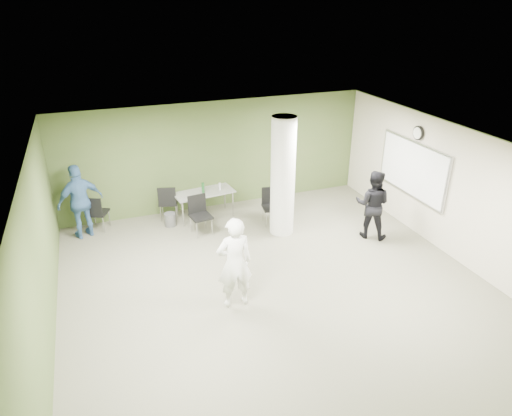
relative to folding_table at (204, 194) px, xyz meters
name	(u,v)px	position (x,y,z in m)	size (l,w,h in m)	color
floor	(275,285)	(0.51, -3.39, -0.65)	(8.00, 8.00, 0.00)	#5C5A48
ceiling	(278,148)	(0.51, -3.39, 2.15)	(8.00, 8.00, 0.00)	white
wall_back	(216,155)	(0.51, 0.61, 0.75)	(8.00, 0.02, 2.80)	#44592A
wall_left	(39,262)	(-3.49, -3.39, 0.75)	(0.02, 8.00, 2.80)	#44592A
wall_right_cream	(451,191)	(4.51, -3.39, 0.75)	(0.02, 8.00, 2.80)	beige
column	(283,177)	(1.51, -1.39, 0.75)	(0.56, 0.56, 2.80)	silver
whiteboard	(412,169)	(4.44, -2.19, 0.85)	(0.05, 2.30, 1.30)	silver
wall_clock	(418,133)	(4.44, -2.19, 1.70)	(0.06, 0.32, 0.32)	black
folding_table	(204,194)	(0.00, 0.00, 0.00)	(1.54, 0.82, 0.95)	gray
wastebasket	(170,220)	(-0.93, -0.16, -0.49)	(0.28, 0.28, 0.33)	#4C4C4C
chair_back_left	(96,211)	(-2.60, 0.19, -0.13)	(0.59, 0.59, 0.90)	black
chair_back_right	(168,200)	(-0.89, 0.18, -0.12)	(0.56, 0.56, 0.92)	black
chair_table_left	(199,212)	(-0.32, -0.74, -0.11)	(0.52, 0.52, 0.93)	black
chair_table_right	(271,203)	(1.47, -0.83, -0.13)	(0.51, 0.51, 0.89)	black
woman_white	(235,263)	(-0.40, -3.69, 0.23)	(0.64, 0.42, 1.76)	white
man_black	(372,204)	(3.36, -2.31, 0.16)	(0.79, 0.62, 1.63)	black
man_blue	(81,202)	(-2.89, 0.01, 0.23)	(1.04, 0.43, 1.77)	#3C6496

